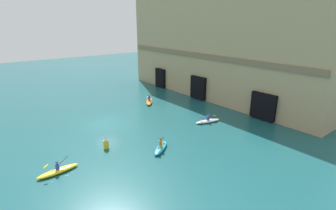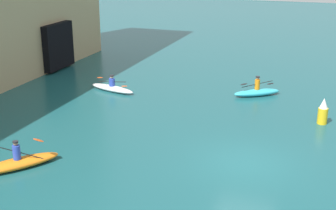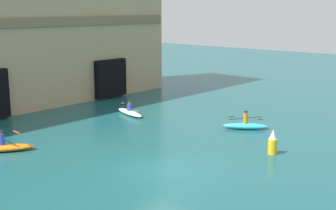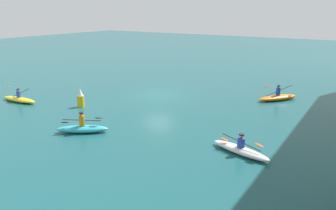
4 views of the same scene
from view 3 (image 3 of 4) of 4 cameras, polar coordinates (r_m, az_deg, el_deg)
The scene contains 5 objects.
ground_plane at distance 22.56m, azimuth -0.69°, elevation -7.93°, with size 120.00×120.00×0.00m, color #195156.
kayak_cyan at distance 30.21m, azimuth 9.42°, elevation -2.47°, with size 2.24×2.75×1.18m.
kayak_white at distance 33.80m, azimuth -4.68°, elevation -0.86°, with size 1.46×3.22×1.01m.
kayak_orange at distance 26.82m, azimuth -19.57°, elevation -4.89°, with size 3.19×2.67×1.20m.
marker_buoy at distance 25.37m, azimuth 12.64°, elevation -4.51°, with size 0.48×0.48×1.33m.
Camera 3 is at (-15.77, -14.21, 7.65)m, focal length 50.00 mm.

